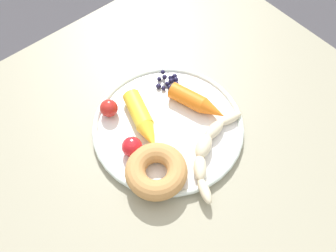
{
  "coord_description": "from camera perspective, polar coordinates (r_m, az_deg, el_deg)",
  "views": [
    {
      "loc": [
        -0.23,
        -0.28,
        1.42
      ],
      "look_at": [
        0.05,
        0.05,
        0.75
      ],
      "focal_mm": 41.54,
      "sensor_mm": 36.0,
      "label": 1
    }
  ],
  "objects": [
    {
      "name": "donut",
      "position": [
        0.73,
        -1.73,
        -6.63
      ],
      "size": [
        0.15,
        0.15,
        0.04
      ],
      "primitive_type": "torus",
      "rotation": [
        0.0,
        0.0,
        1.23
      ],
      "color": "tan",
      "rests_on": "plate"
    },
    {
      "name": "tomato_near",
      "position": [
        0.76,
        -5.28,
        -3.07
      ],
      "size": [
        0.04,
        0.04,
        0.04
      ],
      "primitive_type": "sphere",
      "color": "red",
      "rests_on": "plate"
    },
    {
      "name": "carrot_orange",
      "position": [
        0.82,
        4.37,
        3.43
      ],
      "size": [
        0.07,
        0.13,
        0.04
      ],
      "color": "orange",
      "rests_on": "plate"
    },
    {
      "name": "dining_table",
      "position": [
        0.86,
        -0.58,
        -7.58
      ],
      "size": [
        1.01,
        0.89,
        0.73
      ],
      "color": "gray",
      "rests_on": "ground_plane"
    },
    {
      "name": "plate",
      "position": [
        0.8,
        -0.0,
        -0.11
      ],
      "size": [
        0.31,
        0.31,
        0.02
      ],
      "color": "silver",
      "rests_on": "dining_table"
    },
    {
      "name": "banana",
      "position": [
        0.76,
        6.03,
        -3.35
      ],
      "size": [
        0.2,
        0.13,
        0.03
      ],
      "color": "beige",
      "rests_on": "plate"
    },
    {
      "name": "blueberry_pile",
      "position": [
        0.86,
        0.13,
        6.44
      ],
      "size": [
        0.06,
        0.06,
        0.02
      ],
      "color": "#191638",
      "rests_on": "plate"
    },
    {
      "name": "carrot_yellow",
      "position": [
        0.79,
        -3.71,
        0.85
      ],
      "size": [
        0.08,
        0.14,
        0.04
      ],
      "color": "yellow",
      "rests_on": "plate"
    },
    {
      "name": "tomato_mid",
      "position": [
        0.81,
        -8.66,
        2.61
      ],
      "size": [
        0.04,
        0.04,
        0.04
      ],
      "primitive_type": "sphere",
      "color": "red",
      "rests_on": "plate"
    }
  ]
}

